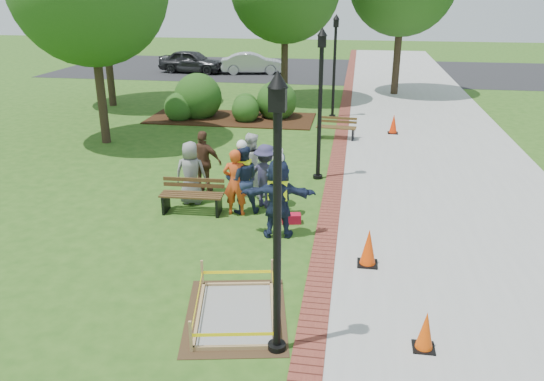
% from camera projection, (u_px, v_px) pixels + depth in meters
% --- Properties ---
extents(ground, '(100.00, 100.00, 0.00)m').
position_uv_depth(ground, '(240.00, 254.00, 11.16)').
color(ground, '#285116').
rests_on(ground, ground).
extents(sidewalk, '(6.00, 60.00, 0.02)m').
position_uv_depth(sidewalk, '(429.00, 139.00, 19.63)').
color(sidewalk, '#9E9E99').
rests_on(sidewalk, ground).
extents(brick_edging, '(0.50, 60.00, 0.03)m').
position_uv_depth(brick_edging, '(341.00, 135.00, 20.11)').
color(brick_edging, maroon).
rests_on(brick_edging, ground).
extents(mulch_bed, '(7.00, 3.00, 0.05)m').
position_uv_depth(mulch_bed, '(231.00, 118.00, 22.66)').
color(mulch_bed, '#381E0F').
rests_on(mulch_bed, ground).
extents(parking_lot, '(36.00, 12.00, 0.01)m').
position_uv_depth(parking_lot, '(325.00, 70.00, 36.05)').
color(parking_lot, black).
rests_on(parking_lot, ground).
extents(wet_concrete_pad, '(2.10, 2.58, 0.55)m').
position_uv_depth(wet_concrete_pad, '(236.00, 303.00, 8.97)').
color(wet_concrete_pad, '#47331E').
rests_on(wet_concrete_pad, ground).
extents(bench_near, '(1.57, 0.58, 0.84)m').
position_uv_depth(bench_near, '(192.00, 203.00, 13.10)').
color(bench_near, brown).
rests_on(bench_near, ground).
extents(bench_far, '(1.49, 0.61, 0.79)m').
position_uv_depth(bench_far, '(336.00, 132.00, 19.55)').
color(bench_far, brown).
rests_on(bench_far, ground).
extents(cone_front, '(0.34, 0.34, 0.67)m').
position_uv_depth(cone_front, '(425.00, 332.00, 8.08)').
color(cone_front, black).
rests_on(cone_front, ground).
extents(cone_back, '(0.40, 0.40, 0.80)m').
position_uv_depth(cone_back, '(368.00, 248.00, 10.55)').
color(cone_back, black).
rests_on(cone_back, ground).
extents(cone_far, '(0.38, 0.38, 0.76)m').
position_uv_depth(cone_far, '(393.00, 124.00, 20.21)').
color(cone_far, black).
rests_on(cone_far, ground).
extents(toolbox, '(0.49, 0.34, 0.22)m').
position_uv_depth(toolbox, '(291.00, 218.00, 12.58)').
color(toolbox, '#B10D27').
rests_on(toolbox, ground).
extents(lamp_near, '(0.28, 0.28, 4.26)m').
position_uv_depth(lamp_near, '(277.00, 201.00, 7.32)').
color(lamp_near, black).
rests_on(lamp_near, ground).
extents(lamp_mid, '(0.28, 0.28, 4.26)m').
position_uv_depth(lamp_mid, '(320.00, 94.00, 14.70)').
color(lamp_mid, black).
rests_on(lamp_mid, ground).
extents(lamp_far, '(0.28, 0.28, 4.26)m').
position_uv_depth(lamp_far, '(335.00, 59.00, 22.07)').
color(lamp_far, black).
rests_on(lamp_far, ground).
extents(shrub_a, '(1.25, 1.25, 1.25)m').
position_uv_depth(shrub_a, '(180.00, 120.00, 22.46)').
color(shrub_a, '#224F16').
rests_on(shrub_a, ground).
extents(shrub_b, '(2.03, 2.03, 2.03)m').
position_uv_depth(shrub_b, '(199.00, 117.00, 22.99)').
color(shrub_b, '#224F16').
rests_on(shrub_b, ground).
extents(shrub_c, '(1.16, 1.16, 1.16)m').
position_uv_depth(shrub_c, '(246.00, 121.00, 22.22)').
color(shrub_c, '#224F16').
rests_on(shrub_c, ground).
extents(shrub_d, '(1.71, 1.71, 1.71)m').
position_uv_depth(shrub_d, '(277.00, 118.00, 22.85)').
color(shrub_d, '#224F16').
rests_on(shrub_d, ground).
extents(shrub_e, '(1.08, 1.08, 1.08)m').
position_uv_depth(shrub_e, '(246.00, 116.00, 23.18)').
color(shrub_e, '#224F16').
rests_on(shrub_e, ground).
extents(casual_person_a, '(0.55, 0.39, 1.64)m').
position_uv_depth(casual_person_a, '(191.00, 173.00, 13.51)').
color(casual_person_a, gray).
rests_on(casual_person_a, ground).
extents(casual_person_b, '(0.54, 0.36, 1.66)m').
position_uv_depth(casual_person_b, '(235.00, 182.00, 12.81)').
color(casual_person_b, '#D24418').
rests_on(casual_person_b, ground).
extents(casual_person_c, '(0.61, 0.46, 1.73)m').
position_uv_depth(casual_person_c, '(251.00, 165.00, 14.00)').
color(casual_person_c, silver).
rests_on(casual_person_c, ground).
extents(casual_person_d, '(0.58, 0.41, 1.71)m').
position_uv_depth(casual_person_d, '(204.00, 162.00, 14.23)').
color(casual_person_d, brown).
rests_on(casual_person_d, ground).
extents(casual_person_e, '(0.62, 0.55, 1.63)m').
position_uv_depth(casual_person_e, '(266.00, 176.00, 13.30)').
color(casual_person_e, '#332F52').
rests_on(casual_person_e, ground).
extents(hivis_worker_a, '(0.62, 0.44, 1.96)m').
position_uv_depth(hivis_worker_a, '(278.00, 196.00, 11.62)').
color(hivis_worker_a, '#181F40').
rests_on(hivis_worker_a, ground).
extents(hivis_worker_b, '(0.61, 0.54, 1.77)m').
position_uv_depth(hivis_worker_b, '(278.00, 182.00, 12.72)').
color(hivis_worker_b, '#1C2549').
rests_on(hivis_worker_b, ground).
extents(hivis_worker_c, '(0.62, 0.49, 1.85)m').
position_uv_depth(hivis_worker_c, '(242.00, 177.00, 12.92)').
color(hivis_worker_c, '#1A1F45').
rests_on(hivis_worker_c, ground).
extents(parked_car_a, '(2.78, 5.16, 1.60)m').
position_uv_depth(parked_car_a, '(193.00, 73.00, 35.03)').
color(parked_car_a, '#252528').
rests_on(parked_car_a, ground).
extents(parked_car_b, '(2.75, 4.72, 1.44)m').
position_uv_depth(parked_car_b, '(253.00, 74.00, 34.62)').
color(parked_car_b, '#BBBABF').
rests_on(parked_car_b, ground).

